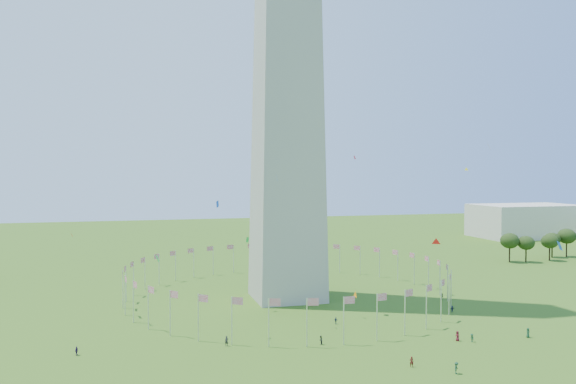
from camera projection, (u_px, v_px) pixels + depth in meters
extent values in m
plane|color=#2F5413|center=(365.00, 363.00, 94.17)|extent=(600.00, 600.00, 0.00)
cylinder|color=silver|center=(429.00, 273.00, 152.75)|extent=(0.24, 0.24, 9.00)
cylinder|color=silver|center=(414.00, 269.00, 159.29)|extent=(0.24, 0.24, 9.00)
cylinder|color=silver|center=(398.00, 265.00, 165.31)|extent=(0.24, 0.24, 9.00)
cylinder|color=silver|center=(380.00, 263.00, 170.62)|extent=(0.24, 0.24, 9.00)
cylinder|color=silver|center=(360.00, 260.00, 175.07)|extent=(0.24, 0.24, 9.00)
cylinder|color=silver|center=(340.00, 259.00, 178.53)|extent=(0.24, 0.24, 9.00)
cylinder|color=silver|center=(319.00, 257.00, 180.88)|extent=(0.24, 0.24, 9.00)
cylinder|color=silver|center=(297.00, 257.00, 182.05)|extent=(0.24, 0.24, 9.00)
cylinder|color=silver|center=(276.00, 257.00, 182.02)|extent=(0.24, 0.24, 9.00)
cylinder|color=silver|center=(255.00, 258.00, 180.77)|extent=(0.24, 0.24, 9.00)
cylinder|color=silver|center=(234.00, 259.00, 178.35)|extent=(0.24, 0.24, 9.00)
cylinder|color=silver|center=(213.00, 260.00, 174.84)|extent=(0.24, 0.24, 9.00)
cylinder|color=silver|center=(194.00, 263.00, 170.33)|extent=(0.24, 0.24, 9.00)
cylinder|color=silver|center=(176.00, 266.00, 164.97)|extent=(0.24, 0.24, 9.00)
cylinder|color=silver|center=(159.00, 269.00, 158.92)|extent=(0.24, 0.24, 9.00)
cylinder|color=silver|center=(145.00, 273.00, 152.36)|extent=(0.24, 0.24, 9.00)
cylinder|color=silver|center=(134.00, 278.00, 145.49)|extent=(0.24, 0.24, 9.00)
cylinder|color=silver|center=(126.00, 283.00, 138.52)|extent=(0.24, 0.24, 9.00)
cylinder|color=silver|center=(123.00, 289.00, 131.67)|extent=(0.24, 0.24, 9.00)
cylinder|color=silver|center=(125.00, 295.00, 125.13)|extent=(0.24, 0.24, 9.00)
cylinder|color=silver|center=(133.00, 302.00, 119.12)|extent=(0.24, 0.24, 9.00)
cylinder|color=silver|center=(148.00, 308.00, 113.80)|extent=(0.24, 0.24, 9.00)
cylinder|color=silver|center=(170.00, 313.00, 109.35)|extent=(0.24, 0.24, 9.00)
cylinder|color=silver|center=(198.00, 318.00, 105.90)|extent=(0.24, 0.24, 9.00)
cylinder|color=silver|center=(232.00, 321.00, 103.55)|extent=(0.24, 0.24, 9.00)
cylinder|color=silver|center=(269.00, 323.00, 102.37)|extent=(0.24, 0.24, 9.00)
cylinder|color=silver|center=(307.00, 323.00, 102.41)|extent=(0.24, 0.24, 9.00)
cylinder|color=silver|center=(344.00, 321.00, 103.65)|extent=(0.24, 0.24, 9.00)
cylinder|color=silver|center=(377.00, 317.00, 106.07)|extent=(0.24, 0.24, 9.00)
cylinder|color=silver|center=(405.00, 313.00, 109.58)|extent=(0.24, 0.24, 9.00)
cylinder|color=silver|center=(426.00, 307.00, 114.09)|extent=(0.24, 0.24, 9.00)
cylinder|color=silver|center=(441.00, 301.00, 119.45)|extent=(0.24, 0.24, 9.00)
cylinder|color=silver|center=(449.00, 295.00, 125.50)|extent=(0.24, 0.24, 9.00)
cylinder|color=silver|center=(451.00, 289.00, 132.06)|extent=(0.24, 0.24, 9.00)
cylinder|color=silver|center=(448.00, 283.00, 138.93)|extent=(0.24, 0.24, 9.00)
cylinder|color=silver|center=(440.00, 278.00, 145.90)|extent=(0.24, 0.24, 9.00)
cube|color=beige|center=(526.00, 221.00, 278.02)|extent=(50.00, 30.00, 16.00)
imported|color=#571513|center=(412.00, 362.00, 92.03)|extent=(0.74, 0.60, 1.75)
imported|color=#194026|center=(528.00, 333.00, 108.40)|extent=(0.97, 1.10, 1.87)
imported|color=maroon|center=(457.00, 336.00, 106.25)|extent=(0.84, 1.05, 1.89)
imported|color=#262626|center=(321.00, 340.00, 103.95)|extent=(1.03, 1.05, 1.70)
imported|color=#1E2946|center=(336.00, 321.00, 118.01)|extent=(0.88, 0.58, 1.46)
imported|color=#1B4529|center=(472.00, 338.00, 105.62)|extent=(0.64, 1.04, 1.56)
imported|color=#272727|center=(227.00, 341.00, 103.08)|extent=(0.79, 0.67, 1.85)
imported|color=#31184A|center=(77.00, 351.00, 97.82)|extent=(0.91, 1.08, 1.57)
imported|color=#183C24|center=(456.00, 368.00, 88.87)|extent=(1.34, 1.35, 1.88)
imported|color=#1D1F44|center=(452.00, 309.00, 128.22)|extent=(1.46, 1.08, 1.44)
imported|color=black|center=(442.00, 297.00, 140.55)|extent=(0.92, 0.98, 1.60)
plane|color=red|center=(436.00, 242.00, 128.57)|extent=(1.57, 1.99, 2.14)
plane|color=orange|center=(489.00, 146.00, 94.96)|extent=(1.46, 1.81, 1.94)
plane|color=blue|center=(218.00, 204.00, 109.23)|extent=(0.29, 1.51, 1.54)
plane|color=red|center=(72.00, 235.00, 131.46)|extent=(0.81, 1.42, 1.50)
plane|color=green|center=(247.00, 240.00, 129.60)|extent=(1.42, 0.04, 1.42)
plane|color=blue|center=(277.00, 179.00, 116.37)|extent=(1.63, 0.41, 1.62)
plane|color=red|center=(355.00, 158.00, 153.87)|extent=(1.10, 0.75, 1.16)
plane|color=blue|center=(560.00, 246.00, 88.10)|extent=(0.88, 1.73, 1.54)
plane|color=orange|center=(355.00, 295.00, 123.13)|extent=(0.26, 1.54, 1.55)
plane|color=#CC2699|center=(363.00, 257.00, 126.11)|extent=(1.71, 0.98, 1.86)
plane|color=green|center=(158.00, 259.00, 142.72)|extent=(1.86, 1.78, 1.81)
plane|color=yellow|center=(466.00, 169.00, 150.38)|extent=(1.05, 0.66, 0.94)
ellipsoid|color=#2A4316|center=(510.00, 248.00, 199.61)|extent=(6.51, 6.51, 10.17)
ellipsoid|color=#2A4316|center=(526.00, 249.00, 199.36)|extent=(5.89, 5.89, 9.21)
ellipsoid|color=#2A4316|center=(550.00, 248.00, 202.84)|extent=(6.00, 6.00, 9.37)
ellipsoid|color=#2A4316|center=(552.00, 245.00, 210.66)|extent=(5.83, 5.83, 9.11)
ellipsoid|color=#2A4316|center=(567.00, 243.00, 211.88)|extent=(6.73, 6.73, 10.51)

